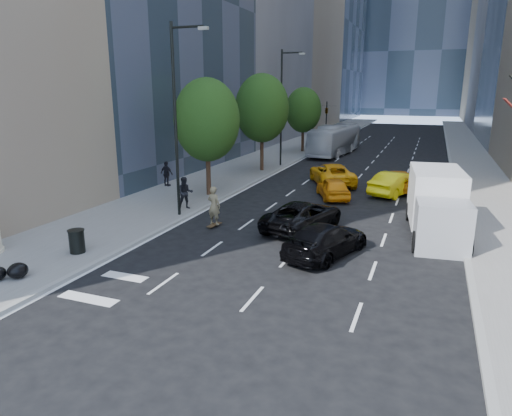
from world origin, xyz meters
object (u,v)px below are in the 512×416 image
at_px(black_sedan_mercedes, 326,240).
at_px(city_bus, 335,140).
at_px(black_sedan_lincoln, 303,216).
at_px(skateboarder, 214,208).
at_px(box_truck, 437,204).
at_px(trash_can, 77,242).

bearing_deg(black_sedan_mercedes, city_bus, -61.03).
relative_size(black_sedan_lincoln, city_bus, 0.47).
relative_size(skateboarder, city_bus, 0.18).
xyz_separation_m(box_truck, trash_can, (-14.14, -8.48, -0.94)).
height_order(black_sedan_lincoln, trash_can, black_sedan_lincoln).
distance_m(black_sedan_mercedes, box_truck, 6.39).
height_order(skateboarder, black_sedan_lincoln, skateboarder).
distance_m(skateboarder, trash_can, 6.87).
bearing_deg(skateboarder, city_bus, -81.40).
xyz_separation_m(black_sedan_mercedes, trash_can, (-9.82, -3.85, -0.07)).
bearing_deg(trash_can, black_sedan_mercedes, 21.38).
height_order(black_sedan_mercedes, trash_can, black_sedan_mercedes).
distance_m(skateboarder, box_truck, 10.89).
xyz_separation_m(skateboarder, black_sedan_mercedes, (6.24, -2.00, -0.30)).
distance_m(city_bus, trash_can, 34.87).
bearing_deg(skateboarder, black_sedan_mercedes, 171.45).
distance_m(box_truck, trash_can, 16.51).
xyz_separation_m(skateboarder, city_bus, (0.32, 28.79, 0.57)).
xyz_separation_m(black_sedan_lincoln, box_truck, (6.19, 1.42, 0.84)).
distance_m(black_sedan_mercedes, city_bus, 31.37).
height_order(black_sedan_lincoln, city_bus, city_bus).
relative_size(black_sedan_lincoln, box_truck, 0.79).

